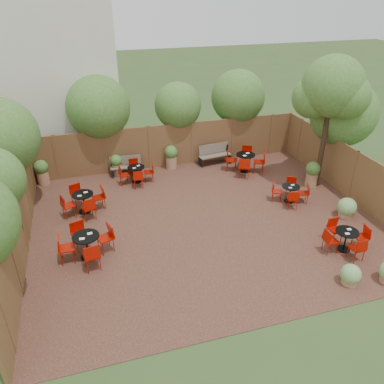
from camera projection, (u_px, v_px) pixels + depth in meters
name	position (u px, v px, depth m)	size (l,w,h in m)	color
ground	(205.00, 221.00, 13.80)	(80.00, 80.00, 0.00)	#354F23
courtyard_paving	(205.00, 221.00, 13.80)	(12.00, 10.00, 0.02)	#3C2018
fence_back	(171.00, 145.00, 17.52)	(12.00, 0.08, 2.00)	brown
fence_left	(21.00, 225.00, 11.82)	(0.08, 10.00, 2.00)	brown
fence_right	(353.00, 175.00, 14.81)	(0.08, 10.00, 2.00)	brown
neighbour_building	(58.00, 71.00, 17.47)	(5.00, 4.00, 8.00)	beige
overhang_foliage	(145.00, 126.00, 14.56)	(15.94, 10.84, 2.76)	#3A6621
courtyard_tree	(332.00, 91.00, 14.39)	(2.56, 2.46, 5.28)	black
park_bench_left	(126.00, 165.00, 16.92)	(1.39, 0.53, 0.85)	brown
park_bench_right	(214.00, 154.00, 17.94)	(1.55, 0.68, 0.93)	brown
bistro_tables	(191.00, 197.00, 14.42)	(9.42, 8.05, 0.95)	black
planters	(163.00, 166.00, 16.55)	(11.35, 3.94, 1.08)	#986B4C
low_shrubs	(360.00, 241.00, 12.16)	(2.73, 3.98, 0.74)	#986B4C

